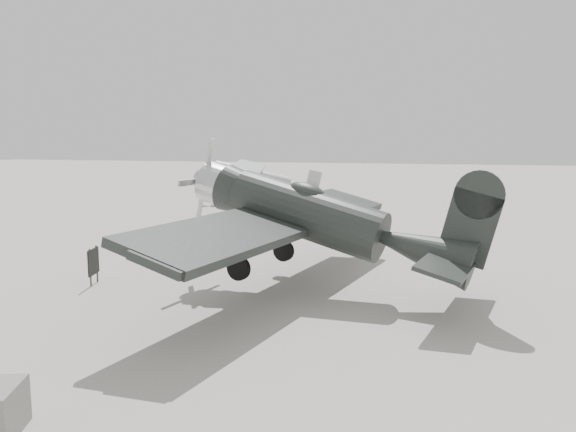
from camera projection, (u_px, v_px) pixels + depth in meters
ground at (309, 267)px, 19.34m from camera, size 160.00×160.00×0.00m
lowwing_monoplane at (321, 220)px, 15.92m from camera, size 9.00×12.47×4.01m
highwing_monoplane at (257, 174)px, 38.05m from camera, size 7.97×11.11×3.15m
sign_board at (93, 262)px, 16.97m from camera, size 0.23×0.79×1.15m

